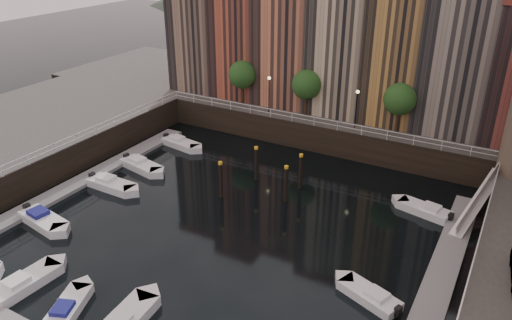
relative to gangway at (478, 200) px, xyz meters
The scene contains 18 objects.
ground 19.90m from the gangway, 149.68° to the right, with size 200.00×200.00×0.00m, color black.
quay_far 23.42m from the gangway, 136.90° to the left, with size 80.00×20.00×3.00m, color black.
dock_left 35.11m from the gangway, 161.72° to the right, with size 2.00×28.00×0.35m, color gray.
dock_right 11.17m from the gangway, 94.68° to the right, with size 2.00×28.00×0.35m, color gray.
far_terrace 21.31m from the gangway, 135.61° to the left, with size 48.70×10.30×17.50m.
promenade_trees 20.71m from the gangway, 156.02° to the left, with size 21.20×3.20×5.20m.
street_lamps 19.88m from the gangway, 158.31° to the left, with size 10.36×0.36×4.18m.
railings 17.95m from the gangway, 163.35° to the right, with size 36.08×34.04×0.52m.
gangway is the anchor object (origin of this frame).
mooring_pilings 17.83m from the gangway, 166.49° to the right, with size 5.83×5.26×3.78m.
boat_left_1 35.43m from the gangway, 149.64° to the right, with size 5.20×2.59×1.17m.
boat_left_2 31.97m from the gangway, 160.53° to the right, with size 5.09×1.92×1.17m.
boat_left_3 31.04m from the gangway, 168.47° to the right, with size 5.16×2.71×1.16m.
boat_left_4 30.40m from the gangway, behind, with size 4.95×2.43×1.11m.
boat_right_2 14.52m from the gangway, 108.03° to the right, with size 4.55×2.99×1.03m.
boat_right_4 4.20m from the gangway, 164.95° to the right, with size 4.73×2.59×1.06m.
boat_near_0 34.65m from the gangway, 136.46° to the right, with size 2.09×5.03×1.14m.
boat_near_1 31.86m from the gangway, 130.56° to the right, with size 2.99×4.47×1.01m.
Camera 1 is at (18.60, -29.47, 22.11)m, focal length 35.00 mm.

